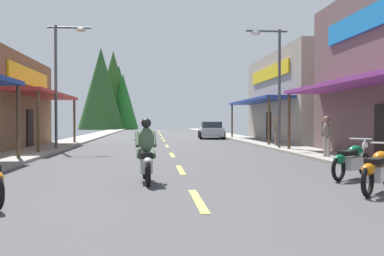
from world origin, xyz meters
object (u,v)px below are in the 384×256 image
(streetlamp_right, at_px, (273,71))
(parked_car_curbside, at_px, (211,130))
(motorcycle_parked_right_2, at_px, (378,169))
(motorcycle_parked_right_3, at_px, (352,160))
(pedestrian_browsing, at_px, (277,130))
(rider_cruising_lead, at_px, (146,156))
(pedestrian_by_shop, at_px, (327,134))
(streetlamp_left, at_px, (63,69))

(streetlamp_right, distance_m, parked_car_curbside, 14.48)
(motorcycle_parked_right_2, distance_m, motorcycle_parked_right_3, 2.16)
(motorcycle_parked_right_3, bearing_deg, pedestrian_browsing, 42.62)
(rider_cruising_lead, relative_size, pedestrian_by_shop, 1.27)
(streetlamp_left, height_order, pedestrian_by_shop, streetlamp_left)
(pedestrian_by_shop, bearing_deg, rider_cruising_lead, -161.82)
(streetlamp_right, bearing_deg, pedestrian_by_shop, -84.59)
(motorcycle_parked_right_3, bearing_deg, pedestrian_by_shop, 34.30)
(streetlamp_left, bearing_deg, motorcycle_parked_right_2, -55.65)
(streetlamp_left, height_order, motorcycle_parked_right_2, streetlamp_left)
(streetlamp_left, relative_size, motorcycle_parked_right_3, 3.64)
(pedestrian_browsing, height_order, parked_car_curbside, pedestrian_browsing)
(streetlamp_left, distance_m, parked_car_curbside, 16.88)
(streetlamp_right, bearing_deg, parked_car_curbside, 95.17)
(pedestrian_browsing, bearing_deg, streetlamp_right, -60.39)
(streetlamp_right, relative_size, motorcycle_parked_right_2, 3.82)
(streetlamp_left, bearing_deg, motorcycle_parked_right_3, -49.64)
(motorcycle_parked_right_2, height_order, motorcycle_parked_right_3, same)
(streetlamp_left, bearing_deg, parked_car_curbside, 55.61)
(motorcycle_parked_right_2, height_order, pedestrian_by_shop, pedestrian_by_shop)
(streetlamp_left, distance_m, motorcycle_parked_right_2, 16.63)
(motorcycle_parked_right_3, height_order, rider_cruising_lead, rider_cruising_lead)
(streetlamp_right, height_order, motorcycle_parked_right_3, streetlamp_right)
(rider_cruising_lead, relative_size, pedestrian_browsing, 1.27)
(motorcycle_parked_right_3, bearing_deg, motorcycle_parked_right_2, -141.19)
(motorcycle_parked_right_2, xyz_separation_m, rider_cruising_lead, (-4.87, 1.92, 0.17))
(pedestrian_browsing, distance_m, parked_car_curbside, 12.43)
(rider_cruising_lead, distance_m, parked_car_curbside, 25.64)
(motorcycle_parked_right_2, distance_m, rider_cruising_lead, 5.24)
(pedestrian_browsing, bearing_deg, motorcycle_parked_right_2, -46.29)
(pedestrian_browsing, bearing_deg, motorcycle_parked_right_3, -45.74)
(rider_cruising_lead, bearing_deg, motorcycle_parked_right_3, -91.95)
(pedestrian_by_shop, distance_m, parked_car_curbside, 19.71)
(streetlamp_right, distance_m, pedestrian_browsing, 3.61)
(motorcycle_parked_right_2, distance_m, parked_car_curbside, 27.06)
(motorcycle_parked_right_3, xyz_separation_m, pedestrian_browsing, (1.75, 12.68, 0.49))
(streetlamp_right, distance_m, rider_cruising_lead, 13.21)
(parked_car_curbside, bearing_deg, streetlamp_right, -171.17)
(motorcycle_parked_right_3, relative_size, parked_car_curbside, 0.39)
(motorcycle_parked_right_3, bearing_deg, parked_car_curbside, 51.05)
(parked_car_curbside, bearing_deg, motorcycle_parked_right_3, -175.74)
(streetlamp_left, xyz_separation_m, rider_cruising_lead, (4.30, -11.49, -3.41))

